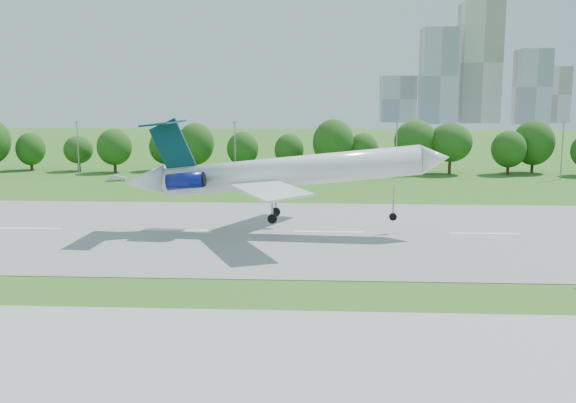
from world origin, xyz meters
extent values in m
plane|color=#266219|center=(0.00, 0.00, 0.00)|extent=(600.00, 600.00, 0.00)
cube|color=gray|center=(0.00, 25.00, 0.04)|extent=(400.00, 45.00, 0.08)
cube|color=#ADADA8|center=(0.00, -18.00, 0.04)|extent=(400.00, 23.00, 0.08)
cylinder|color=#382314|center=(-60.00, 92.00, 1.80)|extent=(0.70, 0.70, 3.60)
sphere|color=#184010|center=(-60.00, 92.00, 6.20)|extent=(8.40, 8.40, 8.40)
cylinder|color=#382314|center=(-20.00, 92.00, 1.80)|extent=(0.70, 0.70, 3.60)
sphere|color=#184010|center=(-20.00, 92.00, 6.20)|extent=(8.40, 8.40, 8.40)
cylinder|color=#382314|center=(20.00, 92.00, 1.80)|extent=(0.70, 0.70, 3.60)
sphere|color=#184010|center=(20.00, 92.00, 6.20)|extent=(8.40, 8.40, 8.40)
cylinder|color=gray|center=(-55.00, 82.00, 6.00)|extent=(0.24, 0.24, 12.00)
cube|color=gray|center=(-55.00, 82.00, 12.10)|extent=(0.90, 0.25, 0.18)
cylinder|color=gray|center=(-20.00, 82.00, 6.00)|extent=(0.24, 0.24, 12.00)
cube|color=gray|center=(-20.00, 82.00, 12.10)|extent=(0.90, 0.25, 0.18)
cylinder|color=gray|center=(15.00, 82.00, 6.00)|extent=(0.24, 0.24, 12.00)
cube|color=gray|center=(15.00, 82.00, 12.10)|extent=(0.90, 0.25, 0.18)
cylinder|color=gray|center=(50.00, 82.00, 6.00)|extent=(0.24, 0.24, 12.00)
cube|color=gray|center=(50.00, 82.00, 12.10)|extent=(0.90, 0.25, 0.18)
cube|color=#B2B2B7|center=(75.00, 380.00, 31.00)|extent=(22.00, 22.00, 62.00)
cube|color=beige|center=(105.00, 395.00, 40.00)|extent=(26.00, 26.00, 80.00)
cube|color=#B2B2B7|center=(135.00, 375.00, 24.00)|extent=(20.00, 20.00, 48.00)
cube|color=beige|center=(158.00, 400.00, 19.00)|extent=(18.00, 18.00, 38.00)
cube|color=#B2B2B7|center=(52.00, 405.00, 16.00)|extent=(24.00, 24.00, 32.00)
cylinder|color=white|center=(-4.96, 25.00, 7.98)|extent=(33.31, 4.51, 7.09)
cone|color=white|center=(13.31, 24.64, 9.78)|extent=(3.96, 3.93, 4.18)
cone|color=white|center=(-24.11, 25.38, 6.53)|extent=(5.71, 3.96, 4.36)
cube|color=white|center=(-7.10, 17.33, 6.68)|extent=(10.82, 15.31, 0.82)
cube|color=white|center=(-6.79, 32.74, 6.68)|extent=(11.25, 15.27, 0.82)
cube|color=#05333D|center=(-20.37, 25.31, 11.03)|extent=(6.09, 0.67, 7.55)
cube|color=#05333D|center=(-21.47, 25.33, 14.11)|extent=(3.74, 10.53, 0.59)
cylinder|color=navy|center=(-18.23, 22.40, 7.01)|extent=(4.85, 2.19, 2.54)
cylinder|color=navy|center=(-18.11, 28.12, 7.01)|extent=(4.85, 2.19, 2.54)
cylinder|color=gray|center=(8.25, 24.74, 4.13)|extent=(0.22, 0.22, 3.85)
cylinder|color=black|center=(8.25, 24.74, 2.20)|extent=(1.00, 0.35, 0.99)
cylinder|color=gray|center=(-7.21, 22.62, 4.13)|extent=(0.26, 0.26, 3.85)
cylinder|color=black|center=(-7.21, 22.62, 2.20)|extent=(1.22, 0.52, 1.21)
cylinder|color=gray|center=(-7.12, 27.47, 4.13)|extent=(0.26, 0.26, 3.85)
cylinder|color=black|center=(-7.12, 27.47, 2.20)|extent=(1.22, 0.52, 1.21)
imported|color=silver|center=(-44.20, 74.75, 0.63)|extent=(4.03, 2.50, 1.25)
imported|color=white|center=(-23.37, 75.07, 0.55)|extent=(3.46, 2.60, 1.10)
camera|label=1|loc=(-0.91, -57.10, 17.47)|focal=40.00mm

